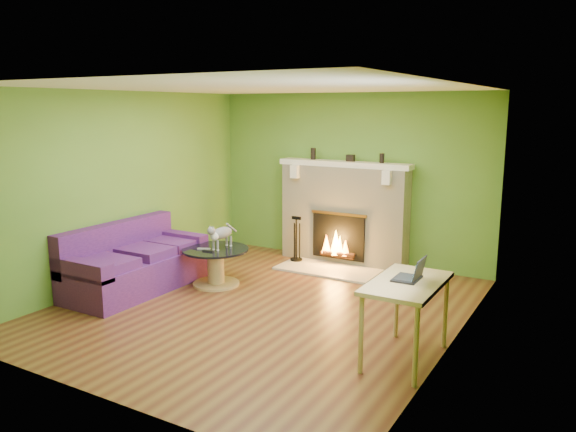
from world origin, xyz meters
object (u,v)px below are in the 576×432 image
sofa (134,264)px  cat (222,236)px  coffee_table (216,264)px  desk (407,291)px

sofa → cat: (0.92, 0.73, 0.35)m
sofa → coffee_table: bearing=38.8°
sofa → cat: sofa is taller
sofa → desk: 3.83m
coffee_table → desk: size_ratio=0.85×
coffee_table → desk: desk is taller
desk → cat: size_ratio=1.90×
desk → sofa: bearing=176.1°
coffee_table → desk: 3.14m
coffee_table → cat: 0.40m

